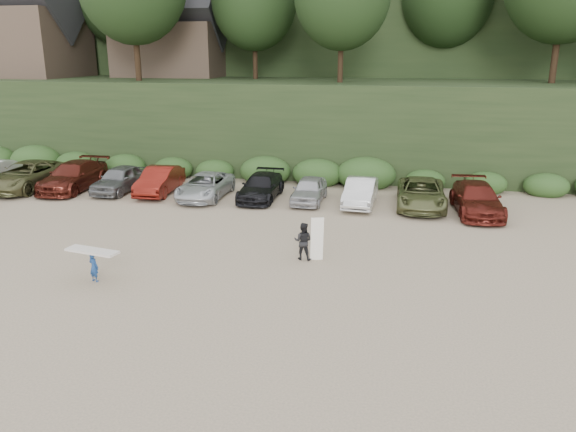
# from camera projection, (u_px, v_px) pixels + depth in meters

# --- Properties ---
(ground) EXTENTS (120.00, 120.00, 0.00)m
(ground) POSITION_uv_depth(u_px,v_px,m) (229.00, 267.00, 21.58)
(ground) COLOR tan
(ground) RESTS_ON ground
(hillside_backdrop) EXTENTS (90.00, 41.50, 28.00)m
(hillside_backdrop) POSITION_uv_depth(u_px,v_px,m) (340.00, 14.00, 52.15)
(hillside_backdrop) COLOR black
(hillside_backdrop) RESTS_ON ground
(parked_cars) EXTENTS (34.44, 6.37, 1.64)m
(parked_cars) POSITION_uv_depth(u_px,v_px,m) (180.00, 183.00, 32.01)
(parked_cars) COLOR #B2B2B7
(parked_cars) RESTS_ON ground
(child_surfer) EXTENTS (2.08, 0.90, 1.21)m
(child_surfer) POSITION_uv_depth(u_px,v_px,m) (93.00, 260.00, 20.07)
(child_surfer) COLOR navy
(child_surfer) RESTS_ON ground
(adult_surfer) EXTENTS (1.22, 0.62, 1.80)m
(adult_surfer) POSITION_uv_depth(u_px,v_px,m) (304.00, 241.00, 22.21)
(adult_surfer) COLOR black
(adult_surfer) RESTS_ON ground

